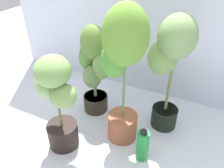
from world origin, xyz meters
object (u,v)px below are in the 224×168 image
object	(u,v)px
potted_plant_center	(123,63)
nutrient_bottle	(142,145)
potted_plant_front_left	(57,100)
potted_plant_back_left	(94,67)
potted_plant_back_right	(170,60)

from	to	relation	value
potted_plant_center	nutrient_bottle	size ratio (longest dim) A/B	3.98
potted_plant_front_left	nutrient_bottle	distance (m)	0.68
potted_plant_back_left	potted_plant_back_right	distance (m)	0.63
potted_plant_back_left	nutrient_bottle	xyz separation A→B (m)	(0.58, -0.34, -0.33)
potted_plant_center	potted_plant_front_left	distance (m)	0.52
potted_plant_front_left	nutrient_bottle	size ratio (longest dim) A/B	2.85
potted_plant_back_right	nutrient_bottle	world-z (taller)	potted_plant_back_right
potted_plant_back_left	nutrient_bottle	distance (m)	0.74
potted_plant_back_left	nutrient_bottle	size ratio (longest dim) A/B	3.07
potted_plant_back_left	potted_plant_front_left	distance (m)	0.48
potted_plant_center	potted_plant_back_right	world-z (taller)	potted_plant_center
potted_plant_back_right	nutrient_bottle	size ratio (longest dim) A/B	3.61
potted_plant_back_left	potted_plant_center	distance (m)	0.45
potted_plant_front_left	potted_plant_back_right	bearing A→B (deg)	42.33
potted_plant_center	potted_plant_back_right	distance (m)	0.38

